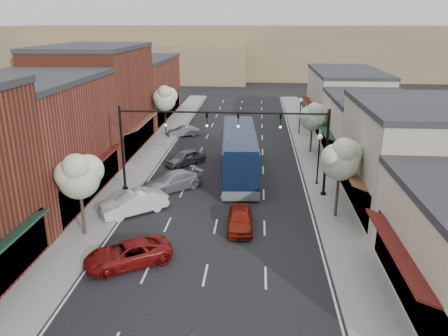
% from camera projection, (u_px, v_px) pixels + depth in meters
% --- Properties ---
extents(ground, '(160.00, 160.00, 0.00)m').
position_uv_depth(ground, '(213.00, 240.00, 27.66)').
color(ground, black).
rests_on(ground, ground).
extents(sidewalk_left, '(2.80, 73.00, 0.15)m').
position_uv_depth(sidewalk_left, '(151.00, 153.00, 45.72)').
color(sidewalk_left, gray).
rests_on(sidewalk_left, ground).
extents(sidewalk_right, '(2.80, 73.00, 0.15)m').
position_uv_depth(sidewalk_right, '(313.00, 156.00, 44.50)').
color(sidewalk_right, gray).
rests_on(sidewalk_right, ground).
extents(curb_left, '(0.25, 73.00, 0.17)m').
position_uv_depth(curb_left, '(164.00, 153.00, 45.62)').
color(curb_left, gray).
rests_on(curb_left, ground).
extents(curb_right, '(0.25, 73.00, 0.17)m').
position_uv_depth(curb_right, '(299.00, 156.00, 44.60)').
color(curb_right, gray).
rests_on(curb_right, ground).
extents(bldg_left_midnear, '(10.14, 14.10, 9.40)m').
position_uv_depth(bldg_left_midnear, '(33.00, 140.00, 32.87)').
color(bldg_left_midnear, brown).
rests_on(bldg_left_midnear, ground).
extents(bldg_left_midfar, '(10.14, 14.10, 10.90)m').
position_uv_depth(bldg_left_midfar, '(97.00, 99.00, 45.86)').
color(bldg_left_midfar, brown).
rests_on(bldg_left_midfar, ground).
extents(bldg_left_far, '(10.14, 18.10, 8.40)m').
position_uv_depth(bldg_left_far, '(138.00, 89.00, 61.37)').
color(bldg_left_far, brown).
rests_on(bldg_left_far, ground).
extents(bldg_right_midnear, '(9.14, 12.10, 7.90)m').
position_uv_depth(bldg_right_midnear, '(412.00, 158.00, 31.08)').
color(bldg_right_midnear, '#B2AA99').
rests_on(bldg_right_midnear, ground).
extents(bldg_right_midfar, '(9.14, 12.10, 6.40)m').
position_uv_depth(bldg_right_midfar, '(370.00, 129.00, 42.65)').
color(bldg_right_midfar, beige).
rests_on(bldg_right_midfar, ground).
extents(bldg_right_far, '(9.14, 16.10, 7.40)m').
position_uv_depth(bldg_right_far, '(344.00, 100.00, 55.72)').
color(bldg_right_far, '#B2AA99').
rests_on(bldg_right_far, ground).
extents(hill_far, '(120.00, 30.00, 12.00)m').
position_uv_depth(hill_far, '(248.00, 51.00, 110.74)').
color(hill_far, '#7A6647').
rests_on(hill_far, ground).
extents(hill_near, '(50.00, 20.00, 8.00)m').
position_uv_depth(hill_near, '(140.00, 62.00, 101.87)').
color(hill_near, '#7A6647').
rests_on(hill_near, ground).
extents(signal_mast_right, '(8.22, 0.46, 7.00)m').
position_uv_depth(signal_mast_right, '(296.00, 139.00, 33.33)').
color(signal_mast_right, black).
rests_on(signal_mast_right, ground).
extents(signal_mast_left, '(8.22, 0.46, 7.00)m').
position_uv_depth(signal_mast_left, '(151.00, 136.00, 34.15)').
color(signal_mast_left, black).
rests_on(signal_mast_left, ground).
extents(tree_right_near, '(2.85, 2.65, 5.95)m').
position_uv_depth(tree_right_near, '(341.00, 158.00, 29.35)').
color(tree_right_near, '#47382B').
rests_on(tree_right_near, ground).
extents(tree_right_far, '(2.85, 2.65, 5.43)m').
position_uv_depth(tree_right_far, '(313.00, 116.00, 44.61)').
color(tree_right_far, '#47382B').
rests_on(tree_right_far, ground).
extents(tree_left_near, '(2.85, 2.65, 5.69)m').
position_uv_depth(tree_left_near, '(79.00, 175.00, 26.86)').
color(tree_left_near, '#47382B').
rests_on(tree_left_near, ground).
extents(tree_left_far, '(2.85, 2.65, 6.13)m').
position_uv_depth(tree_left_far, '(165.00, 98.00, 51.29)').
color(tree_left_far, '#47382B').
rests_on(tree_left_far, ground).
extents(lamp_post_near, '(0.44, 0.44, 4.44)m').
position_uv_depth(lamp_post_near, '(319.00, 151.00, 36.05)').
color(lamp_post_near, black).
rests_on(lamp_post_near, ground).
extents(lamp_post_far, '(0.44, 0.44, 4.44)m').
position_uv_depth(lamp_post_far, '(300.00, 110.00, 52.58)').
color(lamp_post_far, black).
rests_on(lamp_post_far, ground).
extents(coach_bus, '(3.71, 13.39, 4.04)m').
position_uv_depth(coach_bus, '(239.00, 153.00, 38.78)').
color(coach_bus, black).
rests_on(coach_bus, ground).
extents(red_hatchback, '(1.81, 4.20, 1.41)m').
position_uv_depth(red_hatchback, '(240.00, 219.00, 29.00)').
color(red_hatchback, maroon).
rests_on(red_hatchback, ground).
extents(parked_car_a, '(5.39, 4.47, 1.37)m').
position_uv_depth(parked_car_a, '(128.00, 254.00, 24.74)').
color(parked_car_a, maroon).
rests_on(parked_car_a, ground).
extents(parked_car_b, '(4.87, 4.35, 1.60)m').
position_uv_depth(parked_car_b, '(134.00, 203.00, 31.33)').
color(parked_car_b, silver).
rests_on(parked_car_b, ground).
extents(parked_car_c, '(5.25, 4.89, 1.49)m').
position_uv_depth(parked_car_c, '(172.00, 181.00, 35.74)').
color(parked_car_c, '#9E9DA2').
rests_on(parked_car_c, ground).
extents(parked_car_d, '(4.14, 4.27, 1.45)m').
position_uv_depth(parked_car_d, '(185.00, 157.00, 41.99)').
color(parked_car_d, '#5B5D62').
rests_on(parked_car_d, ground).
extents(parked_car_e, '(3.92, 2.65, 1.22)m').
position_uv_depth(parked_car_e, '(183.00, 131.00, 52.43)').
color(parked_car_e, gray).
rests_on(parked_car_e, ground).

